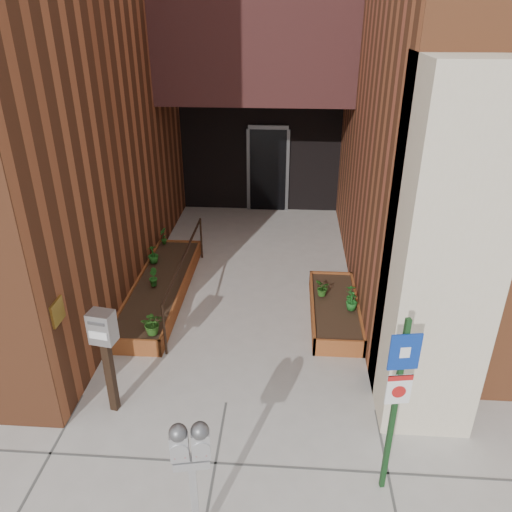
# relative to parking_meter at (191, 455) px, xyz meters

# --- Properties ---
(ground) EXTENTS (80.00, 80.00, 0.00)m
(ground) POSITION_rel_parking_meter_xyz_m (0.03, 1.98, -1.24)
(ground) COLOR #9E9991
(ground) RESTS_ON ground
(planter_left) EXTENTS (0.90, 3.60, 0.30)m
(planter_left) POSITION_rel_parking_meter_xyz_m (-1.52, 4.68, -1.10)
(planter_left) COLOR maroon
(planter_left) RESTS_ON ground
(planter_right) EXTENTS (0.80, 2.20, 0.30)m
(planter_right) POSITION_rel_parking_meter_xyz_m (1.63, 4.18, -1.10)
(planter_right) COLOR maroon
(planter_right) RESTS_ON ground
(handrail) EXTENTS (0.04, 3.34, 0.90)m
(handrail) POSITION_rel_parking_meter_xyz_m (-1.02, 4.63, -0.49)
(handrail) COLOR black
(handrail) RESTS_ON ground
(parking_meter) EXTENTS (0.37, 0.20, 1.60)m
(parking_meter) POSITION_rel_parking_meter_xyz_m (0.00, 0.00, 0.00)
(parking_meter) COLOR #AFAFB2
(parking_meter) RESTS_ON ground
(sign_post) EXTENTS (0.30, 0.09, 2.23)m
(sign_post) POSITION_rel_parking_meter_xyz_m (1.94, 0.79, 0.14)
(sign_post) COLOR #163C19
(sign_post) RESTS_ON ground
(payment_dropbox) EXTENTS (0.33, 0.27, 1.52)m
(payment_dropbox) POSITION_rel_parking_meter_xyz_m (-1.43, 1.77, -0.14)
(payment_dropbox) COLOR black
(payment_dropbox) RESTS_ON ground
(shrub_left_a) EXTENTS (0.42, 0.42, 0.38)m
(shrub_left_a) POSITION_rel_parking_meter_xyz_m (-1.22, 3.08, -0.75)
(shrub_left_a) COLOR #244F16
(shrub_left_a) RESTS_ON planter_left
(shrub_left_b) EXTENTS (0.25, 0.25, 0.33)m
(shrub_left_b) POSITION_rel_parking_meter_xyz_m (-1.59, 4.53, -0.77)
(shrub_left_b) COLOR #1D5C1A
(shrub_left_b) RESTS_ON planter_left
(shrub_left_c) EXTENTS (0.28, 0.28, 0.37)m
(shrub_left_c) POSITION_rel_parking_meter_xyz_m (-1.82, 5.41, -0.75)
(shrub_left_c) COLOR #1E631C
(shrub_left_c) RESTS_ON planter_left
(shrub_left_d) EXTENTS (0.24, 0.24, 0.36)m
(shrub_left_d) POSITION_rel_parking_meter_xyz_m (-1.82, 6.28, -0.75)
(shrub_left_d) COLOR #21621C
(shrub_left_d) RESTS_ON planter_left
(shrub_right_a) EXTENTS (0.20, 0.20, 0.34)m
(shrub_right_a) POSITION_rel_parking_meter_xyz_m (1.88, 3.98, -0.76)
(shrub_right_a) COLOR #1A5D1E
(shrub_right_a) RESTS_ON planter_right
(shrub_right_b) EXTENTS (0.19, 0.19, 0.35)m
(shrub_right_b) POSITION_rel_parking_meter_xyz_m (1.88, 4.21, -0.76)
(shrub_right_b) COLOR #1B5D1A
(shrub_right_b) RESTS_ON planter_right
(shrub_right_c) EXTENTS (0.28, 0.28, 0.30)m
(shrub_right_c) POSITION_rel_parking_meter_xyz_m (1.43, 4.37, -0.79)
(shrub_right_c) COLOR #255718
(shrub_right_c) RESTS_ON planter_right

